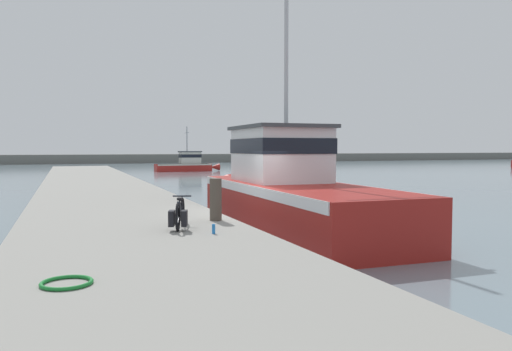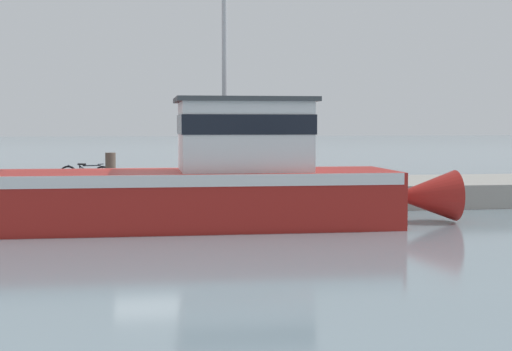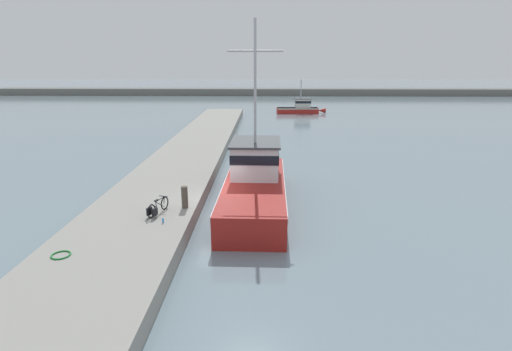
# 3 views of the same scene
# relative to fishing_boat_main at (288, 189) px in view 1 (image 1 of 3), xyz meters

# --- Properties ---
(ground_plane) EXTENTS (320.00, 320.00, 0.00)m
(ground_plane) POSITION_rel_fishing_boat_main_xyz_m (-1.75, -1.42, -1.23)
(ground_plane) COLOR gray
(dock_pier) EXTENTS (5.22, 80.00, 0.76)m
(dock_pier) POSITION_rel_fishing_boat_main_xyz_m (-5.39, -1.42, -0.86)
(dock_pier) COLOR gray
(dock_pier) RESTS_ON ground_plane
(far_shoreline) EXTENTS (180.00, 5.00, 1.50)m
(far_shoreline) POSITION_rel_fishing_boat_main_xyz_m (28.25, 73.43, -0.49)
(far_shoreline) COLOR slate
(far_shoreline) RESTS_ON ground_plane
(fishing_boat_main) EXTENTS (3.35, 12.36, 9.58)m
(fishing_boat_main) POSITION_rel_fishing_boat_main_xyz_m (0.00, 0.00, 0.00)
(fishing_boat_main) COLOR maroon
(fishing_boat_main) RESTS_ON ground_plane
(boat_white_moored) EXTENTS (7.34, 1.89, 4.96)m
(boat_white_moored) POSITION_rel_fishing_boat_main_xyz_m (5.80, 39.64, -0.39)
(boat_white_moored) COLOR #AD231E
(boat_white_moored) RESTS_ON ground_plane
(bicycle_touring) EXTENTS (0.76, 1.68, 0.70)m
(bicycle_touring) POSITION_rel_fishing_boat_main_xyz_m (-4.42, -3.72, -0.16)
(bicycle_touring) COLOR black
(bicycle_touring) RESTS_ON dock_pier
(mooring_post) EXTENTS (0.30, 0.30, 1.07)m
(mooring_post) POSITION_rel_fishing_boat_main_xyz_m (-3.29, -2.77, 0.06)
(mooring_post) COLOR #51473D
(mooring_post) RESTS_ON dock_pier
(hose_coil) EXTENTS (0.69, 0.69, 0.05)m
(hose_coil) POSITION_rel_fishing_boat_main_xyz_m (-6.84, -7.77, -0.45)
(hose_coil) COLOR #197A2D
(hose_coil) RESTS_ON dock_pier
(water_bottle_by_bike) EXTENTS (0.07, 0.07, 0.21)m
(water_bottle_by_bike) POSITION_rel_fishing_boat_main_xyz_m (-3.89, -4.65, -0.37)
(water_bottle_by_bike) COLOR blue
(water_bottle_by_bike) RESTS_ON dock_pier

